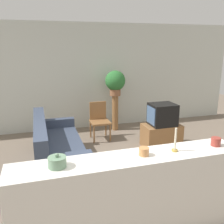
{
  "coord_description": "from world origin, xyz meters",
  "views": [
    {
      "loc": [
        -0.92,
        -2.95,
        2.16
      ],
      "look_at": [
        0.48,
        1.68,
        0.85
      ],
      "focal_mm": 40.0,
      "sensor_mm": 36.0,
      "label": 1
    }
  ],
  "objects_px": {
    "couch": "(57,150)",
    "television": "(162,114)",
    "potted_plant": "(115,82)",
    "decorative_bowl": "(57,162)",
    "wooden_chair": "(99,119)"
  },
  "relations": [
    {
      "from": "television",
      "to": "wooden_chair",
      "type": "xyz_separation_m",
      "value": [
        -1.16,
        0.88,
        -0.25
      ]
    },
    {
      "from": "couch",
      "to": "television",
      "type": "height_order",
      "value": "television"
    },
    {
      "from": "couch",
      "to": "television",
      "type": "relative_size",
      "value": 3.7
    },
    {
      "from": "television",
      "to": "potted_plant",
      "type": "distance_m",
      "value": 1.58
    },
    {
      "from": "couch",
      "to": "potted_plant",
      "type": "relative_size",
      "value": 3.18
    },
    {
      "from": "wooden_chair",
      "to": "decorative_bowl",
      "type": "relative_size",
      "value": 4.72
    },
    {
      "from": "potted_plant",
      "to": "decorative_bowl",
      "type": "height_order",
      "value": "potted_plant"
    },
    {
      "from": "wooden_chair",
      "to": "decorative_bowl",
      "type": "xyz_separation_m",
      "value": [
        -1.2,
        -3.14,
        0.56
      ]
    },
    {
      "from": "couch",
      "to": "decorative_bowl",
      "type": "bearing_deg",
      "value": -93.33
    },
    {
      "from": "wooden_chair",
      "to": "decorative_bowl",
      "type": "height_order",
      "value": "decorative_bowl"
    },
    {
      "from": "wooden_chair",
      "to": "potted_plant",
      "type": "relative_size",
      "value": 1.37
    },
    {
      "from": "potted_plant",
      "to": "decorative_bowl",
      "type": "relative_size",
      "value": 3.44
    },
    {
      "from": "decorative_bowl",
      "to": "potted_plant",
      "type": "bearing_deg",
      "value": 64.24
    },
    {
      "from": "television",
      "to": "decorative_bowl",
      "type": "distance_m",
      "value": 3.28
    },
    {
      "from": "decorative_bowl",
      "to": "wooden_chair",
      "type": "bearing_deg",
      "value": 69.04
    }
  ]
}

